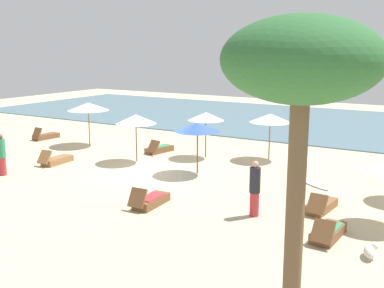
# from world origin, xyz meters

# --- Properties ---
(ground_plane) EXTENTS (60.00, 60.00, 0.00)m
(ground_plane) POSITION_xyz_m (0.00, 0.00, 0.00)
(ground_plane) COLOR beige
(ocean_water) EXTENTS (48.00, 16.00, 0.06)m
(ocean_water) POSITION_xyz_m (0.00, 17.00, 0.03)
(ocean_water) COLOR slate
(ocean_water) RESTS_ON ground_plane
(umbrella_1) EXTENTS (1.74, 1.74, 2.18)m
(umbrella_1) POSITION_xyz_m (0.46, 3.94, 1.98)
(umbrella_1) COLOR brown
(umbrella_1) RESTS_ON ground_plane
(umbrella_3) EXTENTS (2.20, 2.20, 2.30)m
(umbrella_3) POSITION_xyz_m (-6.32, 3.22, 2.09)
(umbrella_3) COLOR brown
(umbrella_3) RESTS_ON ground_plane
(umbrella_4) EXTENTS (1.89, 1.89, 2.14)m
(umbrella_4) POSITION_xyz_m (1.62, 1.16, 1.95)
(umbrella_4) COLOR brown
(umbrella_4) RESTS_ON ground_plane
(umbrella_6) EXTENTS (1.86, 1.86, 2.20)m
(umbrella_6) POSITION_xyz_m (-1.82, 1.51, 1.98)
(umbrella_6) COLOR brown
(umbrella_6) RESTS_ON ground_plane
(umbrella_7) EXTENTS (1.94, 1.94, 2.17)m
(umbrella_7) POSITION_xyz_m (3.23, 5.08, 1.96)
(umbrella_7) COLOR brown
(umbrella_7) RESTS_ON ground_plane
(lounger_0) EXTENTS (0.69, 1.67, 0.74)m
(lounger_0) POSITION_xyz_m (2.37, -3.22, 0.18)
(lounger_0) COLOR brown
(lounger_0) RESTS_ON ground_plane
(lounger_1) EXTENTS (0.74, 1.71, 0.72)m
(lounger_1) POSITION_xyz_m (7.38, -0.81, 0.17)
(lounger_1) COLOR brown
(lounger_1) RESTS_ON ground_plane
(lounger_2) EXTENTS (0.90, 1.74, 0.73)m
(lounger_2) POSITION_xyz_m (-2.05, 3.61, 0.18)
(lounger_2) COLOR brown
(lounger_2) RESTS_ON ground_plane
(lounger_3) EXTENTS (0.69, 1.70, 0.72)m
(lounger_3) POSITION_xyz_m (-4.69, -0.71, 0.17)
(lounger_3) COLOR olive
(lounger_3) RESTS_ON ground_plane
(lounger_4) EXTENTS (0.67, 1.70, 0.71)m
(lounger_4) POSITION_xyz_m (8.19, -2.93, 0.18)
(lounger_4) COLOR brown
(lounger_4) RESTS_ON ground_plane
(lounger_5) EXTENTS (0.73, 1.67, 0.75)m
(lounger_5) POSITION_xyz_m (-9.69, 3.16, 0.17)
(lounger_5) COLOR brown
(lounger_5) RESTS_ON ground_plane
(person_1) EXTENTS (0.48, 0.48, 1.77)m
(person_1) POSITION_xyz_m (5.73, -2.32, 0.89)
(person_1) COLOR #BF3338
(person_1) RESTS_ON ground_plane
(person_2) EXTENTS (0.46, 0.46, 1.73)m
(person_2) POSITION_xyz_m (-5.10, -3.23, 0.87)
(person_2) COLOR #BF3338
(person_2) RESTS_ON ground_plane
(palm_0) EXTENTS (2.42, 2.42, 5.67)m
(palm_0) POSITION_xyz_m (9.07, -8.52, 4.87)
(palm_0) COLOR brown
(palm_0) RESTS_ON ground_plane
(dog) EXTENTS (0.43, 0.69, 0.32)m
(dog) POSITION_xyz_m (9.43, -3.59, 0.17)
(dog) COLOR silver
(dog) RESTS_ON ground_plane
(surfboard) EXTENTS (1.93, 1.59, 0.07)m
(surfboard) POSITION_xyz_m (6.19, 2.09, 0.04)
(surfboard) COLOR silver
(surfboard) RESTS_ON ground_plane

